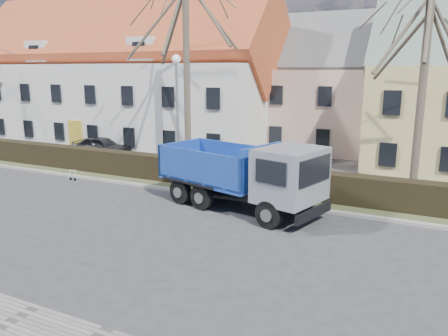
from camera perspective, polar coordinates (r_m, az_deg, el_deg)
The scene contains 12 objects.
ground at distance 17.67m, azimuth -13.15°, elevation -6.80°, with size 120.00×120.00×0.00m, color #343335.
curb_far at distance 21.22m, azimuth -5.35°, elevation -3.03°, with size 80.00×0.30×0.12m, color gray.
grass_strip at distance 22.56m, azimuth -3.24°, elevation -2.07°, with size 80.00×3.00×0.10m, color #414929.
hedge at distance 22.24m, azimuth -3.51°, elevation -0.70°, with size 60.00×0.90×1.30m, color black.
building_white at distance 37.32m, azimuth -13.68°, elevation 10.75°, with size 26.80×10.80×9.50m, color silver, non-canonical shape.
building_pink at distance 33.54m, azimuth 14.64°, elevation 9.24°, with size 10.80×8.80×8.00m, color #CFA792, non-canonical shape.
tree_1 at distance 24.81m, azimuth -4.92°, elevation 13.88°, with size 9.20×9.20×12.65m, color #4E4336, non-canonical shape.
tree_2 at distance 21.33m, azimuth 24.60°, elevation 10.79°, with size 8.00×8.00×11.00m, color #4E4336, non-canonical shape.
dump_truck at distance 18.50m, azimuth 1.41°, elevation -0.70°, with size 7.55×2.80×3.02m, color navy, non-canonical shape.
streetlight at distance 23.51m, azimuth -6.09°, elevation 6.61°, with size 0.52×0.52×6.66m, color gray, non-canonical shape.
cart_frame at distance 24.79m, azimuth -19.52°, elevation -0.78°, with size 0.72×0.41×0.66m, color silver, non-canonical shape.
parked_car_a at distance 30.93m, azimuth -15.71°, elevation 2.74°, with size 1.64×4.08×1.39m, color black.
Camera 1 is at (10.68, -12.82, 5.80)m, focal length 35.00 mm.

